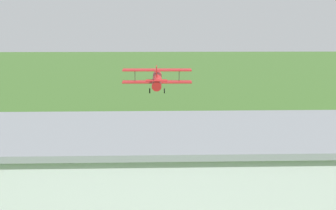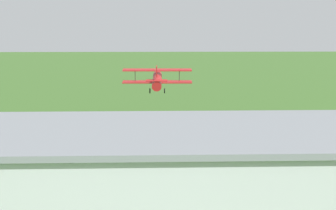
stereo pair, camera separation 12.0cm
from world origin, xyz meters
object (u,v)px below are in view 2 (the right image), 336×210
Objects in this scene: car_white at (3,154)px; person_at_fence_line at (85,137)px; hangar at (206,174)px; biplane at (157,79)px.

person_at_fence_line reaches higher than car_white.
hangar is 8.29× the size of car_white.
car_white is at bearing 44.59° from person_at_fence_line.
hangar is 21.09m from car_white.
biplane reaches higher than person_at_fence_line.
hangar is 19.60× the size of person_at_fence_line.
car_white is 8.96m from person_at_fence_line.
person_at_fence_line is (7.78, 10.63, -4.90)m from biplane.
car_white is (16.99, -12.31, -2.15)m from hangar.
hangar reaches higher than car_white.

